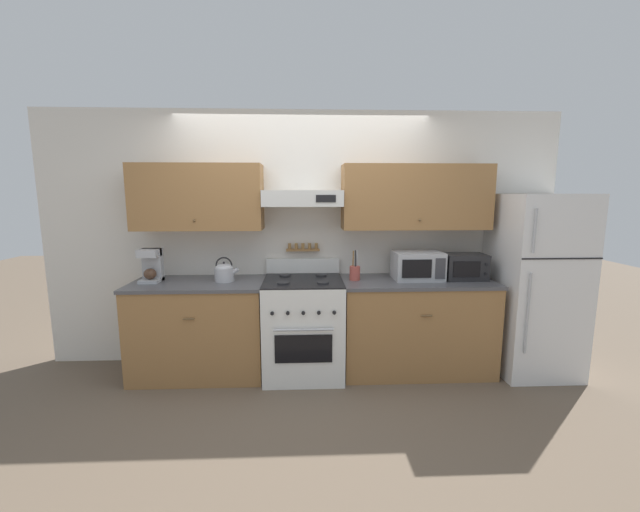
{
  "coord_description": "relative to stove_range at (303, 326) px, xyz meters",
  "views": [
    {
      "loc": [
        0.01,
        -3.32,
        1.73
      ],
      "look_at": [
        0.16,
        0.28,
        1.16
      ],
      "focal_mm": 22.0,
      "sensor_mm": 36.0,
      "label": 1
    }
  ],
  "objects": [
    {
      "name": "toaster_oven",
      "position": [
        1.57,
        0.05,
        0.57
      ],
      "size": [
        0.4,
        0.29,
        0.25
      ],
      "color": "#232326",
      "rests_on": "counter_right"
    },
    {
      "name": "microwave",
      "position": [
        1.11,
        0.07,
        0.58
      ],
      "size": [
        0.46,
        0.35,
        0.27
      ],
      "color": "#ADAFB5",
      "rests_on": "counter_right"
    },
    {
      "name": "utensil_crock",
      "position": [
        0.5,
        0.05,
        0.52
      ],
      "size": [
        0.1,
        0.1,
        0.29
      ],
      "color": "#B24C42",
      "rests_on": "counter_right"
    },
    {
      "name": "stove_range",
      "position": [
        0.0,
        0.0,
        0.0
      ],
      "size": [
        0.75,
        0.74,
        1.08
      ],
      "color": "white",
      "rests_on": "ground_plane"
    },
    {
      "name": "refrigerator",
      "position": [
        2.24,
        -0.02,
        0.4
      ],
      "size": [
        0.72,
        0.76,
        1.73
      ],
      "color": "white",
      "rests_on": "ground_plane"
    },
    {
      "name": "ground_plane",
      "position": [
        -0.0,
        -0.31,
        -0.47
      ],
      "size": [
        16.0,
        16.0,
        0.0
      ],
      "primitive_type": "plane",
      "color": "brown"
    },
    {
      "name": "counter_right",
      "position": [
        1.1,
        0.03,
        -0.01
      ],
      "size": [
        1.46,
        0.68,
        0.91
      ],
      "color": "olive",
      "rests_on": "ground_plane"
    },
    {
      "name": "tea_kettle",
      "position": [
        -0.75,
        0.05,
        0.53
      ],
      "size": [
        0.23,
        0.18,
        0.23
      ],
      "color": "#B7B7BC",
      "rests_on": "counter_left"
    },
    {
      "name": "coffee_maker",
      "position": [
        -1.43,
        0.07,
        0.6
      ],
      "size": [
        0.18,
        0.21,
        0.31
      ],
      "color": "#ADAFB5",
      "rests_on": "counter_left"
    },
    {
      "name": "wall_back",
      "position": [
        0.04,
        0.32,
        0.96
      ],
      "size": [
        5.2,
        0.46,
        2.55
      ],
      "color": "silver",
      "rests_on": "ground_plane"
    },
    {
      "name": "counter_left",
      "position": [
        -1.0,
        0.03,
        -0.01
      ],
      "size": [
        1.25,
        0.68,
        0.91
      ],
      "color": "olive",
      "rests_on": "ground_plane"
    }
  ]
}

